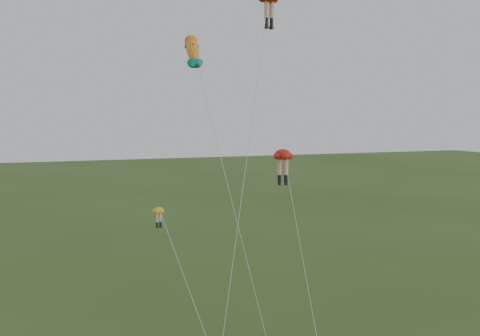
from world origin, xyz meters
name	(u,v)px	position (x,y,z in m)	size (l,w,h in m)	color
legs_kite_red_high	(268,5)	(3.29, 8.14, 22.04)	(7.54, 9.18, 22.96)	red
legs_kite_red_mid	(283,160)	(3.13, 5.17, 11.43)	(1.83, 7.16, 12.14)	red
legs_kite_yellow	(164,225)	(-5.03, 4.91, 7.67)	(2.14, 10.03, 8.68)	yellow
fish_kite	(193,51)	(-2.52, 6.96, 18.52)	(3.37, 8.89, 19.89)	yellow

